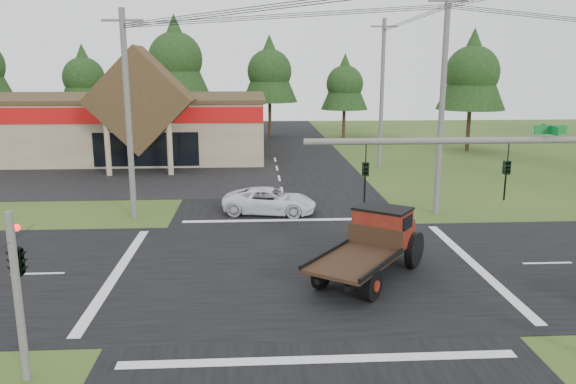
{
  "coord_description": "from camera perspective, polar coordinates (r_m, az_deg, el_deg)",
  "views": [
    {
      "loc": [
        -1.65,
        -20.68,
        7.77
      ],
      "look_at": [
        -0.2,
        3.94,
        2.2
      ],
      "focal_mm": 35.0,
      "sensor_mm": 36.0,
      "label": 1
    }
  ],
  "objects": [
    {
      "name": "white_pickup",
      "position": [
        30.06,
        -1.87,
        -0.91
      ],
      "size": [
        5.29,
        3.15,
        1.38
      ],
      "primitive_type": "imported",
      "rotation": [
        0.0,
        0.0,
        1.39
      ],
      "color": "white",
      "rests_on": "ground"
    },
    {
      "name": "road_ns",
      "position": [
        22.14,
        1.13,
        -7.79
      ],
      "size": [
        12.0,
        120.0,
        0.02
      ],
      "primitive_type": "cube",
      "color": "black",
      "rests_on": "ground"
    },
    {
      "name": "tree_row_b",
      "position": [
        65.32,
        -20.06,
        11.04
      ],
      "size": [
        5.6,
        5.6,
        10.1
      ],
      "color": "#332316",
      "rests_on": "ground"
    },
    {
      "name": "utility_pole_nw",
      "position": [
        29.47,
        -15.94,
        7.61
      ],
      "size": [
        2.0,
        0.3,
        10.5
      ],
      "color": "#595651",
      "rests_on": "ground"
    },
    {
      "name": "tree_row_d",
      "position": [
        62.7,
        -1.89,
        12.36
      ],
      "size": [
        6.16,
        6.16,
        11.11
      ],
      "color": "#332316",
      "rests_on": "ground"
    },
    {
      "name": "parking_apron",
      "position": [
        42.27,
        -20.29,
        1.36
      ],
      "size": [
        28.0,
        14.0,
        0.02
      ],
      "primitive_type": "cube",
      "color": "black",
      "rests_on": "ground"
    },
    {
      "name": "traffic_signal_corner",
      "position": [
        15.18,
        -25.97,
        -4.83
      ],
      "size": [
        0.53,
        2.48,
        4.4
      ],
      "color": "#595651",
      "rests_on": "ground"
    },
    {
      "name": "traffic_signal_mast",
      "position": [
        15.51,
        25.52,
        -0.98
      ],
      "size": [
        8.12,
        0.24,
        7.0
      ],
      "color": "#595651",
      "rests_on": "ground"
    },
    {
      "name": "ground",
      "position": [
        22.15,
        1.13,
        -7.81
      ],
      "size": [
        120.0,
        120.0,
        0.0
      ],
      "primitive_type": "plane",
      "color": "#2F4C1B",
      "rests_on": "ground"
    },
    {
      "name": "cvs_building",
      "position": [
        52.41,
        -19.03,
        6.57
      ],
      "size": [
        30.4,
        18.2,
        9.19
      ],
      "color": "gray",
      "rests_on": "ground"
    },
    {
      "name": "utility_pole_n",
      "position": [
        43.8,
        9.52,
        9.9
      ],
      "size": [
        2.0,
        0.3,
        11.2
      ],
      "color": "#595651",
      "rests_on": "ground"
    },
    {
      "name": "antique_flatbed_truck",
      "position": [
        20.96,
        8.19,
        -5.48
      ],
      "size": [
        5.42,
        6.25,
        2.53
      ],
      "primitive_type": null,
      "rotation": [
        0.0,
        0.0,
        -0.63
      ],
      "color": "#61130D",
      "rests_on": "ground"
    },
    {
      "name": "utility_pole_ne",
      "position": [
        30.31,
        15.39,
        8.72
      ],
      "size": [
        2.0,
        0.3,
        11.5
      ],
      "color": "#595651",
      "rests_on": "ground"
    },
    {
      "name": "tree_side_ne",
      "position": [
        54.35,
        18.23,
        11.69
      ],
      "size": [
        6.16,
        6.16,
        11.11
      ],
      "color": "#332316",
      "rests_on": "ground"
    },
    {
      "name": "tree_row_e",
      "position": [
        61.46,
        5.78,
        11.04
      ],
      "size": [
        5.04,
        5.04,
        9.09
      ],
      "color": "#332316",
      "rests_on": "ground"
    },
    {
      "name": "road_ew",
      "position": [
        22.14,
        1.13,
        -7.78
      ],
      "size": [
        120.0,
        12.0,
        0.02
      ],
      "primitive_type": "cube",
      "color": "black",
      "rests_on": "ground"
    },
    {
      "name": "tree_row_c",
      "position": [
        62.25,
        -11.38,
        13.36
      ],
      "size": [
        7.28,
        7.28,
        13.13
      ],
      "color": "#332316",
      "rests_on": "ground"
    }
  ]
}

